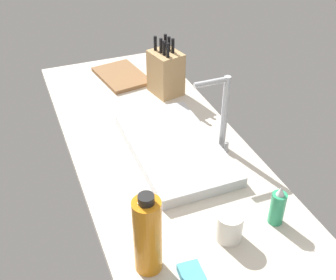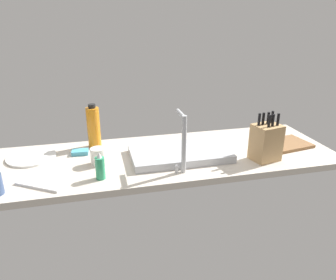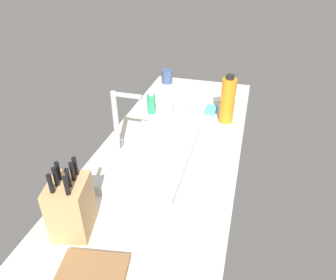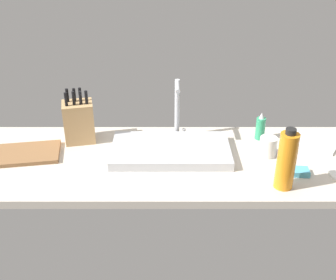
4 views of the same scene
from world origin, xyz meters
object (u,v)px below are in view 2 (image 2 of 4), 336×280
(soap_bottle, at_px, (100,167))
(dish_sponge, at_px, (80,152))
(knife_block, at_px, (266,142))
(water_bottle, at_px, (94,127))
(faucet, at_px, (183,139))
(sink_basin, at_px, (180,153))
(dish_towel, at_px, (48,179))
(cutting_board, at_px, (285,144))
(ceramic_cup, at_px, (98,156))
(dinner_plate, at_px, (32,157))

(soap_bottle, bearing_deg, dish_sponge, -72.46)
(knife_block, xyz_separation_m, soap_bottle, (0.87, 0.02, -0.04))
(water_bottle, bearing_deg, faucet, 134.34)
(sink_basin, distance_m, knife_block, 0.46)
(knife_block, bearing_deg, water_bottle, -36.29)
(dish_towel, bearing_deg, sink_basin, -170.46)
(knife_block, distance_m, water_bottle, 0.97)
(knife_block, relative_size, cutting_board, 0.90)
(knife_block, height_order, ceramic_cup, knife_block)
(cutting_board, height_order, ceramic_cup, ceramic_cup)
(dinner_plate, bearing_deg, knife_block, 165.80)
(soap_bottle, relative_size, dish_sponge, 1.53)
(cutting_board, relative_size, dinner_plate, 1.11)
(soap_bottle, bearing_deg, knife_block, -178.90)
(faucet, relative_size, dinner_plate, 1.13)
(knife_block, xyz_separation_m, dinner_plate, (1.23, -0.31, -0.10))
(dish_towel, height_order, dish_sponge, dish_sponge)
(soap_bottle, relative_size, dinner_plate, 0.53)
(faucet, bearing_deg, dish_towel, -4.63)
(dish_towel, bearing_deg, cutting_board, -174.66)
(knife_block, relative_size, ceramic_cup, 2.88)
(cutting_board, xyz_separation_m, dish_towel, (1.33, 0.12, -0.00))
(faucet, xyz_separation_m, dish_sponge, (0.50, -0.33, -0.16))
(faucet, bearing_deg, soap_bottle, -1.98)
(faucet, distance_m, dish_sponge, 0.62)
(water_bottle, height_order, dish_sponge, water_bottle)
(dinner_plate, distance_m, dish_towel, 0.31)
(knife_block, relative_size, soap_bottle, 1.89)
(sink_basin, xyz_separation_m, dinner_plate, (0.79, -0.18, -0.01))
(soap_bottle, height_order, water_bottle, water_bottle)
(dish_towel, height_order, ceramic_cup, ceramic_cup)
(soap_bottle, distance_m, dish_sponge, 0.34)
(cutting_board, height_order, soap_bottle, soap_bottle)
(dinner_plate, height_order, dish_sponge, dish_sponge)
(cutting_board, bearing_deg, dish_towel, 5.34)
(knife_block, height_order, soap_bottle, knife_block)
(ceramic_cup, bearing_deg, cutting_board, -179.97)
(dish_sponge, bearing_deg, faucet, 146.36)
(dish_towel, relative_size, dish_sponge, 2.59)
(cutting_board, distance_m, dinner_plate, 1.46)
(faucet, height_order, ceramic_cup, faucet)
(faucet, bearing_deg, dish_sponge, -33.64)
(ceramic_cup, relative_size, dish_sponge, 1.00)
(cutting_board, relative_size, ceramic_cup, 3.19)
(water_bottle, bearing_deg, cutting_board, 167.26)
(dinner_plate, bearing_deg, ceramic_cup, 155.05)
(ceramic_cup, bearing_deg, water_bottle, -87.43)
(soap_bottle, xyz_separation_m, ceramic_cup, (0.00, -0.16, -0.01))
(cutting_board, relative_size, dish_towel, 1.23)
(dinner_plate, bearing_deg, faucet, 155.80)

